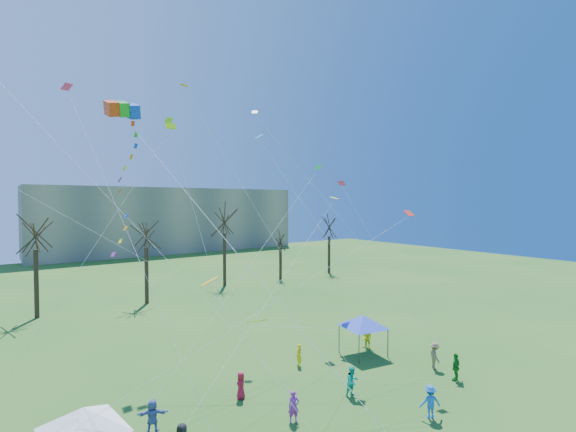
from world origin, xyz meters
TOP-DOWN VIEW (x-y plane):
  - distant_building at (22.00, 82.00)m, footprint 60.00×14.00m
  - bare_tree_row at (2.82, 36.30)m, footprint 67.10×9.60m
  - big_box_kite at (-6.82, 6.55)m, footprint 4.12×7.04m
  - canopy_tent_white at (-9.01, 6.00)m, footprint 4.24×4.24m
  - canopy_tent_blue at (10.87, 8.97)m, footprint 4.00×4.00m
  - festival_crowd at (0.46, 4.70)m, footprint 27.12×11.25m
  - small_kites_aloft at (0.07, 11.11)m, footprint 27.04×20.06m

SIDE VIEW (x-z plane):
  - festival_crowd at x=0.46m, z-range -0.05..1.80m
  - canopy_tent_blue at x=10.87m, z-range 1.06..4.11m
  - canopy_tent_white at x=-9.01m, z-range 1.11..4.32m
  - bare_tree_row at x=2.82m, z-range 1.49..13.02m
  - distant_building at x=22.00m, z-range 0.00..15.00m
  - big_box_kite at x=-6.82m, z-range 2.60..22.03m
  - small_kites_aloft at x=0.07m, z-range -3.54..28.83m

